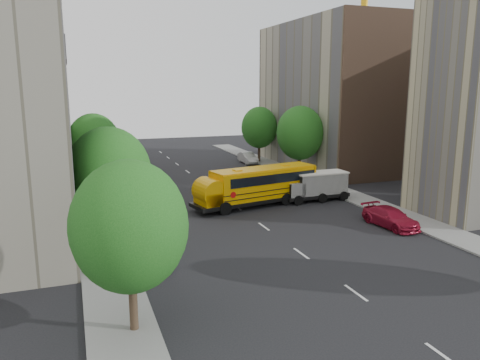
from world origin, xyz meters
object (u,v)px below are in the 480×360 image
school_bus (256,184)px  parked_car_1 (122,188)px  street_tree_2 (94,143)px  parked_car_3 (391,218)px  street_tree_1 (109,175)px  street_tree_4 (300,133)px  safari_truck (316,186)px  parked_car_0 (155,250)px  parked_car_5 (248,158)px  street_tree_0 (130,227)px  street_tree_5 (259,128)px

school_bus → parked_car_1: size_ratio=2.96×
street_tree_2 → parked_car_3: 27.87m
street_tree_1 → street_tree_2: (0.00, 18.00, -0.12)m
street_tree_1 → street_tree_4: size_ratio=0.98×
school_bus → safari_truck: school_bus is taller
safari_truck → parked_car_3: (1.24, -9.07, -0.67)m
parked_car_0 → parked_car_5: parked_car_0 is taller
school_bus → parked_car_3: (7.02, -9.21, -1.16)m
street_tree_2 → street_tree_4: bearing=0.0°
street_tree_4 → parked_car_1: bearing=-175.0°
school_bus → street_tree_0: bearing=-136.6°
street_tree_2 → parked_car_1: 5.01m
street_tree_2 → parked_car_5: street_tree_2 is taller
safari_truck → parked_car_1: (-16.36, 8.37, -0.70)m
school_bus → parked_car_0: bearing=-147.1°
school_bus → parked_car_3: bearing=-64.0°
street_tree_1 → parked_car_1: size_ratio=1.92×
parked_car_0 → parked_car_1: 18.53m
street_tree_0 → street_tree_1: 10.00m
parked_car_3 → parked_car_0: bearing=178.2°
parked_car_0 → parked_car_5: (17.91, 31.62, -0.01)m
street_tree_2 → street_tree_5: street_tree_2 is taller
street_tree_0 → safari_truck: 25.98m
safari_truck → parked_car_1: 18.39m
parked_car_3 → school_bus: bearing=122.0°
parked_car_1 → school_bus: bearing=144.3°
street_tree_1 → parked_car_3: (19.80, -1.18, -4.24)m
street_tree_5 → safari_truck: (-3.44, -22.11, -3.33)m
street_tree_5 → parked_car_5: street_tree_5 is taller
street_tree_1 → safari_truck: (18.56, 7.89, -3.58)m
street_tree_4 → parked_car_5: size_ratio=1.81×
street_tree_4 → street_tree_5: size_ratio=1.08×
street_tree_0 → parked_car_1: 26.65m
street_tree_4 → parked_car_1: 20.36m
street_tree_5 → parked_car_0: (-19.80, -32.27, -3.95)m
street_tree_0 → parked_car_3: size_ratio=1.52×
school_bus → parked_car_1: school_bus is taller
street_tree_1 → parked_car_5: street_tree_1 is taller
street_tree_1 → street_tree_4: 28.43m
street_tree_0 → parked_car_3: (19.80, 8.82, -3.93)m
street_tree_2 → parked_car_5: bearing=29.4°
street_tree_2 → street_tree_5: 25.06m
street_tree_1 → school_bus: (12.78, 8.03, -3.08)m
street_tree_1 → parked_car_5: (20.11, 29.35, -4.21)m
street_tree_5 → safari_truck: street_tree_5 is taller
street_tree_5 → safari_truck: bearing=-98.9°
street_tree_2 → street_tree_4: (22.00, 0.00, 0.25)m
street_tree_4 → parked_car_5: street_tree_4 is taller
street_tree_0 → street_tree_2: bearing=90.0°
street_tree_2 → school_bus: street_tree_2 is taller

